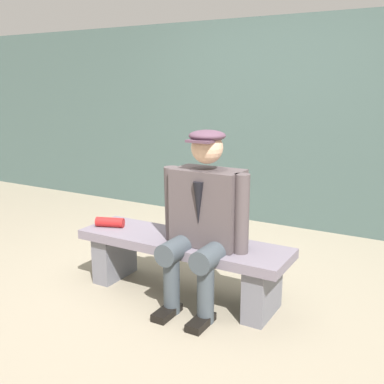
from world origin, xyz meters
TOP-DOWN VIEW (x-y plane):
  - ground_plane at (0.00, 0.00)m, footprint 30.00×30.00m
  - bench at (0.00, 0.00)m, footprint 1.56×0.44m
  - seated_man at (-0.21, 0.06)m, footprint 0.63×0.58m
  - rolled_magazine at (0.62, 0.04)m, footprint 0.23×0.14m
  - stadium_wall at (0.00, -2.08)m, footprint 12.00×0.24m

SIDE VIEW (x-z plane):
  - ground_plane at x=0.00m, z-range 0.00..0.00m
  - bench at x=0.00m, z-range 0.08..0.50m
  - rolled_magazine at x=0.62m, z-range 0.42..0.50m
  - seated_man at x=-0.21m, z-range 0.04..1.25m
  - stadium_wall at x=0.00m, z-range 0.00..2.16m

